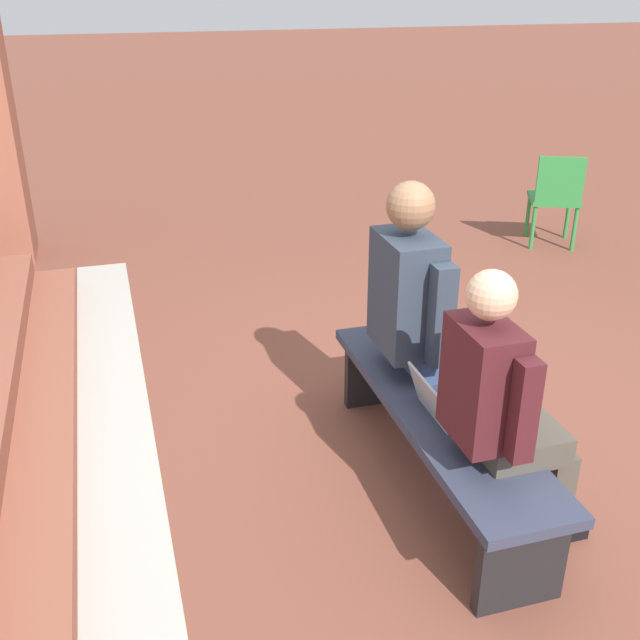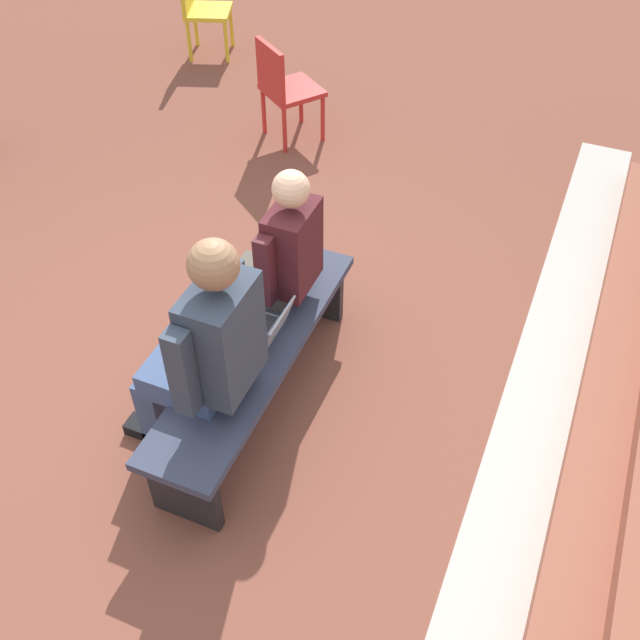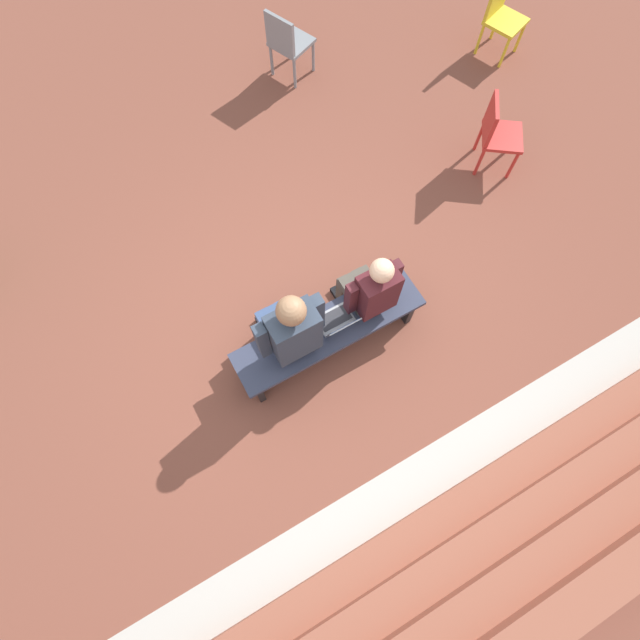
# 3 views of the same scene
# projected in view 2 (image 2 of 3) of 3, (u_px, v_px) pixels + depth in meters

# --- Properties ---
(ground_plane) EXTENTS (60.00, 60.00, 0.00)m
(ground_plane) POSITION_uv_depth(u_px,v_px,m) (226.00, 413.00, 4.23)
(ground_plane) COLOR brown
(concrete_strip) EXTENTS (7.10, 0.40, 0.01)m
(concrete_strip) POSITION_uv_depth(u_px,v_px,m) (515.00, 486.00, 3.88)
(concrete_strip) COLOR #B7B2A8
(concrete_strip) RESTS_ON ground
(bench) EXTENTS (1.80, 0.44, 0.45)m
(bench) POSITION_uv_depth(u_px,v_px,m) (256.00, 359.00, 4.04)
(bench) COLOR #33384C
(bench) RESTS_ON ground
(person_student) EXTENTS (0.51, 0.64, 1.29)m
(person_student) POSITION_uv_depth(u_px,v_px,m) (276.00, 260.00, 4.11)
(person_student) COLOR #4C473D
(person_student) RESTS_ON ground
(person_adult) EXTENTS (0.59, 0.75, 1.43)m
(person_adult) POSITION_uv_depth(u_px,v_px,m) (204.00, 349.00, 3.55)
(person_adult) COLOR #384C75
(person_adult) RESTS_ON ground
(laptop) EXTENTS (0.32, 0.29, 0.21)m
(laptop) POSITION_uv_depth(u_px,v_px,m) (263.00, 330.00, 3.99)
(laptop) COLOR #9EA0A5
(laptop) RESTS_ON bench
(plastic_chair_far_left) EXTENTS (0.59, 0.59, 0.84)m
(plastic_chair_far_left) POSITION_uv_depth(u_px,v_px,m) (284.00, 86.00, 5.98)
(plastic_chair_far_left) COLOR red
(plastic_chair_far_left) RESTS_ON ground
(plastic_chair_by_pillar) EXTENTS (0.54, 0.54, 0.84)m
(plastic_chair_by_pillar) POSITION_uv_depth(u_px,v_px,m) (199.00, 5.00, 7.13)
(plastic_chair_by_pillar) COLOR gold
(plastic_chair_by_pillar) RESTS_ON ground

